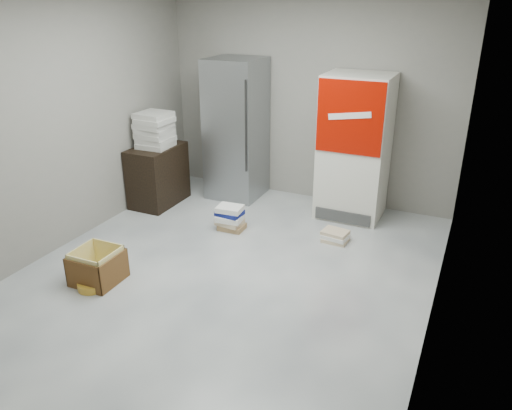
{
  "coord_description": "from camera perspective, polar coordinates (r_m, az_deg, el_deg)",
  "views": [
    {
      "loc": [
        2.15,
        -3.82,
        2.67
      ],
      "look_at": [
        0.06,
        0.7,
        0.55
      ],
      "focal_mm": 35.0,
      "sensor_mm": 36.0,
      "label": 1
    }
  ],
  "objects": [
    {
      "name": "supply_box_stack",
      "position": [
        6.7,
        -11.51,
        8.4
      ],
      "size": [
        0.44,
        0.44,
        0.45
      ],
      "color": "beige",
      "rests_on": "wood_shelf"
    },
    {
      "name": "phonebook_stack_main",
      "position": [
        6.07,
        -2.97,
        -1.48
      ],
      "size": [
        0.34,
        0.28,
        0.3
      ],
      "rotation": [
        0.0,
        0.0,
        0.0
      ],
      "color": "#98764D",
      "rests_on": "ground"
    },
    {
      "name": "phonebook_stack_side",
      "position": [
        5.88,
        9.05,
        -3.54
      ],
      "size": [
        0.32,
        0.27,
        0.13
      ],
      "rotation": [
        0.0,
        0.0,
        -0.03
      ],
      "color": "beige",
      "rests_on": "ground"
    },
    {
      "name": "cardboard_box",
      "position": [
        5.25,
        -17.64,
        -6.91
      ],
      "size": [
        0.44,
        0.44,
        0.35
      ],
      "rotation": [
        0.0,
        0.0,
        0.02
      ],
      "color": "yellow",
      "rests_on": "ground"
    },
    {
      "name": "ground",
      "position": [
        5.13,
        -3.91,
        -8.35
      ],
      "size": [
        5.0,
        5.0,
        0.0
      ],
      "primitive_type": "plane",
      "color": "silver",
      "rests_on": "ground"
    },
    {
      "name": "room_shell",
      "position": [
        4.47,
        -4.54,
        11.73
      ],
      "size": [
        4.04,
        5.04,
        2.82
      ],
      "color": "gray",
      "rests_on": "ground"
    },
    {
      "name": "steel_fridge",
      "position": [
        6.9,
        -2.26,
        8.61
      ],
      "size": [
        0.7,
        0.72,
        1.9
      ],
      "color": "#979A9F",
      "rests_on": "ground"
    },
    {
      "name": "coke_cooler",
      "position": [
        6.36,
        11.19,
        6.48
      ],
      "size": [
        0.8,
        0.73,
        1.8
      ],
      "color": "silver",
      "rests_on": "ground"
    },
    {
      "name": "wood_shelf",
      "position": [
        6.89,
        -11.14,
        3.36
      ],
      "size": [
        0.5,
        0.8,
        0.8
      ],
      "primitive_type": "cube",
      "color": "black",
      "rests_on": "ground"
    },
    {
      "name": "bucket_lid",
      "position": [
        5.2,
        -18.27,
        -8.71
      ],
      "size": [
        0.31,
        0.31,
        0.07
      ],
      "primitive_type": "cylinder",
      "rotation": [
        0.0,
        0.0,
        -0.19
      ],
      "color": "gold",
      "rests_on": "ground"
    }
  ]
}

